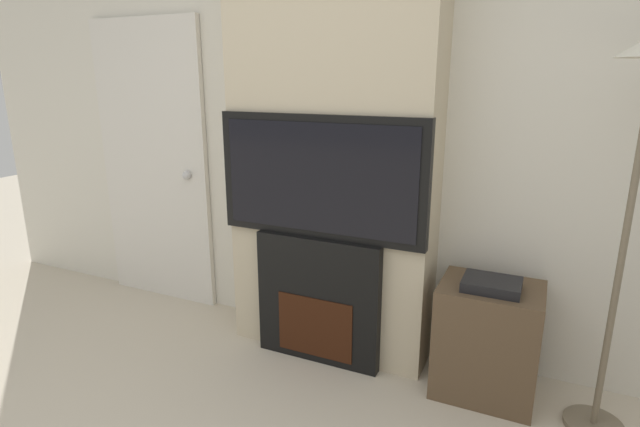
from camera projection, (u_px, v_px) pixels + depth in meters
The scene contains 6 objects.
wall_back at pixel (346, 121), 2.91m from camera, with size 6.00×0.06×2.70m.
chimney_breast at pixel (332, 123), 2.74m from camera, with size 1.18×0.33×2.70m.
fireplace at pixel (320, 299), 2.85m from camera, with size 0.74×0.15×0.74m.
television at pixel (320, 178), 2.66m from camera, with size 1.19×0.07×0.67m.
media_stand at pixel (487, 338), 2.55m from camera, with size 0.50×0.39×0.64m.
entry_door at pixel (154, 165), 3.54m from camera, with size 0.92×0.09×1.98m.
Camera 1 is at (1.10, -0.71, 1.60)m, focal length 28.00 mm.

